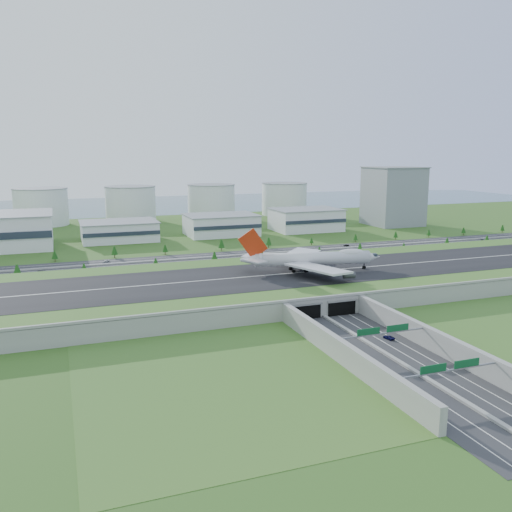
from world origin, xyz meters
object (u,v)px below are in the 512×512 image
object	(u,v)px
boeing_747	(312,259)
car_6	(484,239)
car_1	(383,370)
office_tower	(393,196)
car_2	(389,337)
fuel_tank_a	(41,207)
car_7	(106,261)
car_5	(346,245)
car_0	(353,349)
car_4	(42,271)

from	to	relation	value
boeing_747	car_6	bearing A→B (deg)	35.35
car_1	car_6	bearing A→B (deg)	46.17
office_tower	car_1	xyz separation A→B (m)	(-209.29, -305.00, -26.68)
car_2	office_tower	bearing A→B (deg)	-135.39
fuel_tank_a	car_2	distance (m)	415.17
office_tower	car_7	world-z (taller)	office_tower
car_5	boeing_747	bearing A→B (deg)	-22.26
car_1	car_5	bearing A→B (deg)	68.02
car_2	car_5	size ratio (longest dim) A/B	1.14
car_6	office_tower	bearing A→B (deg)	6.46
fuel_tank_a	car_5	world-z (taller)	fuel_tank_a
car_0	car_5	size ratio (longest dim) A/B	1.13
fuel_tank_a	car_0	bearing A→B (deg)	-74.53
car_6	car_5	bearing A→B (deg)	81.75
car_1	car_4	bearing A→B (deg)	123.24
car_4	boeing_747	bearing A→B (deg)	-103.97
boeing_747	car_2	bearing A→B (deg)	-84.55
car_0	car_1	distance (m)	19.52
car_1	fuel_tank_a	bearing A→B (deg)	109.41
car_0	car_6	size ratio (longest dim) A/B	0.81
car_1	car_6	size ratio (longest dim) A/B	0.71
car_5	car_6	xyz separation A→B (m)	(119.27, -12.36, 0.13)
boeing_747	car_5	bearing A→B (deg)	63.47
car_1	car_4	size ratio (longest dim) A/B	0.90
boeing_747	fuel_tank_a	bearing A→B (deg)	125.70
office_tower	car_1	bearing A→B (deg)	-124.46
fuel_tank_a	car_1	xyz separation A→B (m)	(110.71, -420.00, -16.68)
car_0	car_7	bearing A→B (deg)	110.58
fuel_tank_a	car_4	xyz separation A→B (m)	(3.74, -223.81, -16.57)
office_tower	car_5	bearing A→B (deg)	-137.94
boeing_747	car_4	world-z (taller)	boeing_747
office_tower	car_4	world-z (taller)	office_tower
fuel_tank_a	office_tower	bearing A→B (deg)	-19.77
boeing_747	car_2	size ratio (longest dim) A/B	15.58
boeing_747	car_4	distance (m)	159.98
fuel_tank_a	car_6	distance (m)	402.34
car_1	car_7	distance (m)	224.53
car_6	car_0	bearing A→B (deg)	126.30
car_5	car_7	distance (m)	175.29
office_tower	car_5	world-z (taller)	office_tower
car_1	car_5	xyz separation A→B (m)	(106.30, 212.08, 0.00)
car_6	car_1	bearing A→B (deg)	129.19
boeing_747	car_7	xyz separation A→B (m)	(-97.40, 101.58, -13.94)
boeing_747	car_6	xyz separation A→B (m)	(197.15, 87.64, -13.79)
fuel_tank_a	car_2	bearing A→B (deg)	-71.71
office_tower	fuel_tank_a	bearing A→B (deg)	160.23
car_6	car_7	world-z (taller)	car_6
car_4	car_7	world-z (taller)	car_4
car_0	car_4	distance (m)	206.58
boeing_747	car_0	bearing A→B (deg)	-95.63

